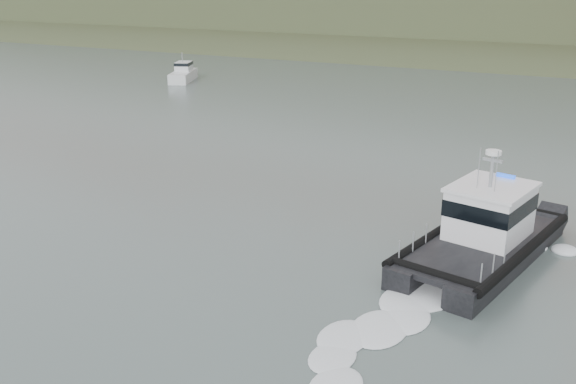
# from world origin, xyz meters

# --- Properties ---
(ground) EXTENTS (400.00, 400.00, 0.00)m
(ground) POSITION_xyz_m (0.00, 0.00, 0.00)
(ground) COLOR #485653
(ground) RESTS_ON ground
(headlands) EXTENTS (500.00, 105.36, 27.12)m
(headlands) POSITION_xyz_m (0.00, 125.50, 7.05)
(headlands) COLOR #323E23
(headlands) RESTS_ON ground
(patrol_boat) EXTENTS (6.08, 11.34, 5.23)m
(patrol_boat) POSITION_xyz_m (8.86, 11.53, 1.31)
(patrol_boat) COLOR black
(patrol_boat) RESTS_ON ground
(motorboat) EXTENTS (4.41, 6.74, 3.53)m
(motorboat) POSITION_xyz_m (-33.74, 47.63, 0.88)
(motorboat) COLOR silver
(motorboat) RESTS_ON ground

